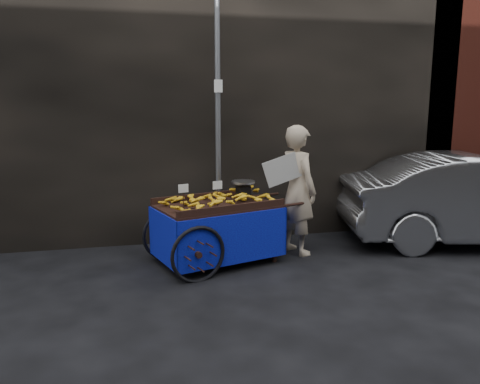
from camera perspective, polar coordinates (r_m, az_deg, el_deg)
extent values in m
plane|color=black|center=(6.02, -3.16, -10.20)|extent=(80.00, 80.00, 0.00)
cube|color=black|center=(8.16, -13.70, 12.87)|extent=(11.00, 2.00, 5.00)
cube|color=#591E14|center=(10.39, 25.93, 11.57)|extent=(3.00, 2.00, 5.00)
cylinder|color=slate|center=(6.96, -2.71, 9.47)|extent=(0.08, 0.08, 4.00)
cube|color=white|center=(6.92, -2.67, 12.78)|extent=(0.12, 0.02, 0.18)
cube|color=black|center=(6.33, -2.79, -1.84)|extent=(1.77, 1.38, 0.06)
cube|color=black|center=(6.71, -4.57, -0.54)|extent=(1.49, 0.49, 0.10)
cube|color=black|center=(5.92, -0.78, -2.02)|extent=(1.49, 0.49, 0.10)
cube|color=black|center=(6.43, 4.24, -5.20)|extent=(0.06, 0.06, 0.78)
cube|color=black|center=(7.07, 0.71, -3.73)|extent=(0.06, 0.06, 0.78)
cylinder|color=black|center=(6.53, 6.75, -1.50)|extent=(0.47, 0.18, 0.04)
cylinder|color=black|center=(7.15, 3.06, -0.38)|extent=(0.47, 0.18, 0.04)
torus|color=black|center=(5.76, -5.12, -7.62)|extent=(0.71, 0.26, 0.73)
torus|color=black|center=(6.69, -8.90, -5.12)|extent=(0.71, 0.26, 0.73)
cylinder|color=black|center=(6.22, -7.15, -6.28)|extent=(0.36, 1.05, 0.05)
cube|color=#0A067D|center=(5.99, -0.59, -5.80)|extent=(1.53, 0.48, 0.66)
cube|color=#0A067D|center=(6.84, -4.66, -3.75)|extent=(1.53, 0.48, 0.66)
cube|color=#0A067D|center=(6.10, -9.37, -5.63)|extent=(0.31, 0.97, 0.66)
cube|color=#0A067D|center=(6.79, 3.16, -3.84)|extent=(0.31, 0.97, 0.66)
cube|color=black|center=(6.54, 0.40, 0.06)|extent=(0.21, 0.18, 0.16)
cylinder|color=silver|center=(6.52, 0.41, 1.23)|extent=(0.41, 0.41, 0.03)
cube|color=white|center=(5.95, -6.92, 0.44)|extent=(0.13, 0.05, 0.11)
cube|color=white|center=(6.15, -2.77, 0.84)|extent=(0.13, 0.05, 0.11)
imported|color=#BCA88C|center=(6.76, 7.02, 0.23)|extent=(0.66, 0.79, 1.86)
cube|color=beige|center=(6.49, 5.15, 2.71)|extent=(0.59, 0.02, 0.50)
ellipsoid|color=blue|center=(6.68, 3.91, -6.86)|extent=(0.30, 0.24, 0.27)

